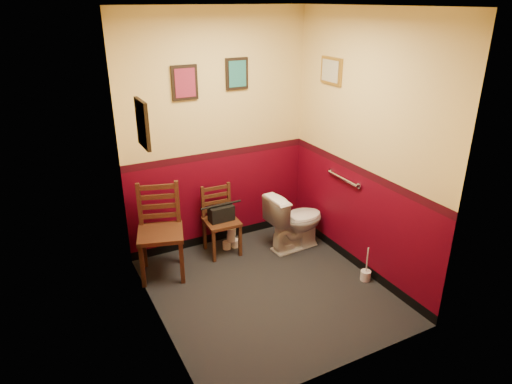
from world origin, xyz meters
The scene contains 17 objects.
floor centered at (0.00, 0.00, 0.00)m, with size 2.20×2.40×0.00m, color black.
ceiling centered at (0.00, 0.00, 2.70)m, with size 2.20×2.40×0.00m, color silver.
wall_back centered at (0.00, 1.20, 1.35)m, with size 2.20×2.70×0.00m, color #500312.
wall_front centered at (0.00, -1.20, 1.35)m, with size 2.20×2.70×0.00m, color #500312.
wall_left centered at (-1.10, 0.00, 1.35)m, with size 2.40×2.70×0.00m, color #500312.
wall_right centered at (1.10, 0.00, 1.35)m, with size 2.40×2.70×0.00m, color #500312.
grab_bar centered at (1.07, 0.25, 0.95)m, with size 0.05×0.56×0.06m.
framed_print_back_a centered at (-0.35, 1.18, 1.95)m, with size 0.28×0.04×0.36m.
framed_print_back_b centered at (0.25, 1.18, 2.00)m, with size 0.26×0.04×0.34m.
framed_print_left centered at (-1.08, 0.10, 1.85)m, with size 0.04×0.30×0.38m.
framed_print_right centered at (1.08, 0.60, 2.05)m, with size 0.04×0.34×0.28m.
toilet centered at (0.72, 0.63, 0.35)m, with size 0.40×0.71×0.69m, color white.
toilet_brush centered at (1.01, -0.32, 0.06)m, with size 0.11×0.11×0.39m.
chair_left centered at (-0.84, 0.82, 0.50)m, with size 0.58×0.58×0.99m.
chair_right centered at (-0.10, 0.95, 0.40)m, with size 0.39×0.39×0.80m.
handbag centered at (-0.10, 0.91, 0.51)m, with size 0.28×0.15×0.21m.
tp_stack centered at (0.03, 0.96, 0.15)m, with size 0.21×0.13×0.36m.
Camera 1 is at (-1.91, -3.41, 2.76)m, focal length 32.00 mm.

